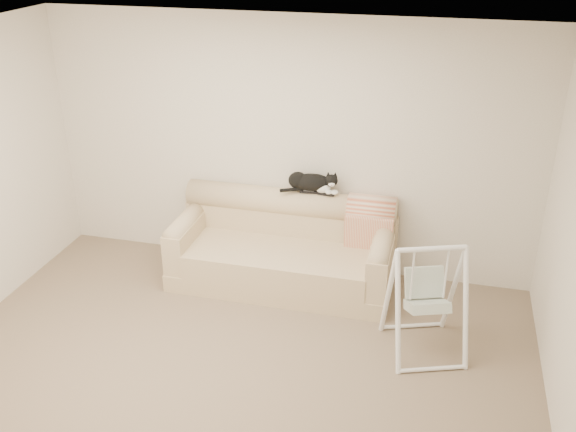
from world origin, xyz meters
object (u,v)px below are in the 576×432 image
object	(u,v)px
remote_a	(309,191)
remote_b	(326,194)
sofa	(284,249)
baby_swing	(426,299)
tuxedo_cat	(312,182)

from	to	relation	value
remote_a	remote_b	size ratio (longest dim) A/B	1.07
sofa	baby_swing	distance (m)	1.67
remote_b	baby_swing	bearing A→B (deg)	-44.07
remote_a	tuxedo_cat	size ratio (longest dim) A/B	0.32
remote_a	tuxedo_cat	bearing A→B (deg)	27.09
remote_a	baby_swing	bearing A→B (deg)	-39.98
sofa	baby_swing	world-z (taller)	baby_swing
remote_a	baby_swing	distance (m)	1.68
remote_b	baby_swing	world-z (taller)	baby_swing
remote_b	sofa	bearing A→B (deg)	-149.51
baby_swing	remote_b	bearing A→B (deg)	135.93
remote_a	baby_swing	world-z (taller)	baby_swing
remote_a	baby_swing	xyz separation A→B (m)	(1.25, -1.05, -0.41)
remote_b	tuxedo_cat	size ratio (longest dim) A/B	0.30
sofa	remote_b	distance (m)	0.71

